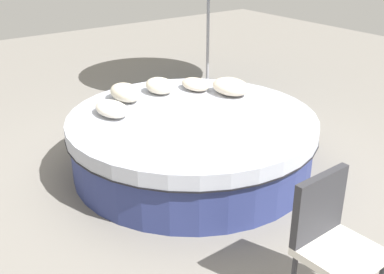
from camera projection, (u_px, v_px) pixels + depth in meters
The scene contains 8 objects.
ground_plane at pixel (192, 168), 5.40m from camera, with size 16.00×16.00×0.00m, color gray.
round_bed at pixel (192, 142), 5.26m from camera, with size 2.73×2.73×0.64m.
throw_pillow_0 at pixel (231, 87), 5.74m from camera, with size 0.51×0.38×0.19m, color beige.
throw_pillow_1 at pixel (196, 84), 5.91m from camera, with size 0.43×0.29×0.14m, color beige.
throw_pillow_2 at pixel (160, 86), 5.78m from camera, with size 0.42×0.31×0.19m, color beige.
throw_pillow_3 at pixel (125, 92), 5.53m from camera, with size 0.48×0.31×0.20m, color beige.
throw_pillow_4 at pixel (112, 109), 5.11m from camera, with size 0.50×0.30×0.15m, color silver.
patio_chair at pixel (330, 234), 3.31m from camera, with size 0.52×0.54×0.98m.
Camera 1 is at (3.84, -2.84, 2.54)m, focal length 44.24 mm.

